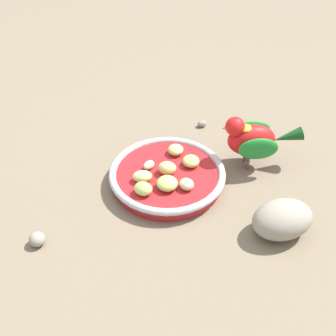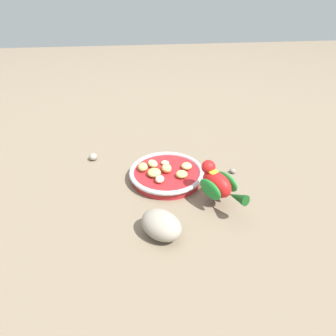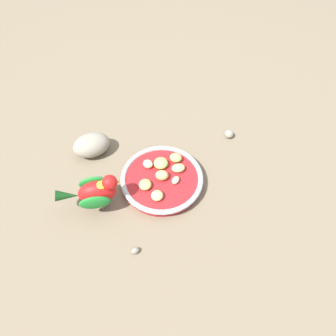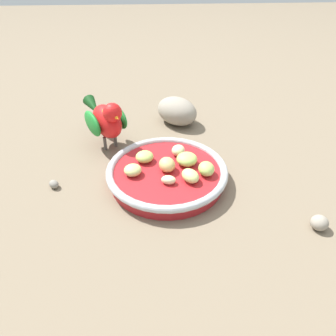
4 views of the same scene
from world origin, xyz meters
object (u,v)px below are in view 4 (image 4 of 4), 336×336
Objects in this scene: apple_piece_6 at (187,159)px; parrot at (106,119)px; rock_large at (177,111)px; apple_piece_4 at (167,165)px; apple_piece_1 at (190,176)px; apple_piece_7 at (169,180)px; apple_piece_0 at (178,150)px; apple_piece_5 at (145,157)px; pebble_1 at (54,184)px; feeding_bowl at (167,174)px; apple_piece_2 at (133,170)px; apple_piece_3 at (206,169)px; pebble_0 at (319,223)px.

parrot is (0.11, 0.16, 0.03)m from apple_piece_6.
rock_large is at bearing 0.21° from apple_piece_6.
apple_piece_1 is at bearing -128.77° from apple_piece_4.
apple_piece_6 reaches higher than apple_piece_7.
apple_piece_0 is 0.07m from apple_piece_5.
apple_piece_4 reaches higher than apple_piece_5.
apple_piece_1 is 0.04m from apple_piece_7.
pebble_1 is at bearing 91.28° from apple_piece_4.
rock_large reaches higher than apple_piece_1.
pebble_1 is at bearing 103.76° from apple_piece_0.
feeding_bowl reaches higher than pebble_1.
apple_piece_1 is at bearing -96.14° from pebble_1.
apple_piece_6 is at bearing -100.75° from apple_piece_5.
apple_piece_7 is at bearing 145.82° from apple_piece_6.
apple_piece_6 is 0.37× the size of rock_large.
apple_piece_1 is at bearing -82.38° from apple_piece_7.
apple_piece_2 is 0.91× the size of apple_piece_4.
apple_piece_3 is 0.25m from rock_large.
apple_piece_0 is 1.40× the size of pebble_1.
apple_piece_5 is 1.26× the size of pebble_0.
apple_piece_3 reaches higher than pebble_1.
apple_piece_3 is 1.68× the size of pebble_1.
apple_piece_6 is 1.44× the size of pebble_0.
apple_piece_4 is 0.04m from apple_piece_6.
apple_piece_4 reaches higher than apple_piece_7.
apple_piece_6 is at bearing -75.20° from apple_piece_2.
apple_piece_5 reaches higher than feeding_bowl.
apple_piece_3 is 0.05m from apple_piece_6.
apple_piece_3 is at bearing -72.11° from apple_piece_7.
pebble_0 is at bearing -106.33° from pebble_1.
parrot is 7.63× the size of pebble_1.
apple_piece_0 is 0.28m from pebble_0.
apple_piece_1 is at bearing -170.53° from apple_piece_0.
apple_piece_5 is 0.32× the size of rock_large.
apple_piece_4 is 0.89× the size of apple_piece_6.
apple_piece_7 is at bearing 172.16° from rock_large.
apple_piece_0 is at bearing -15.43° from apple_piece_7.
apple_piece_1 is at bearing 62.02° from pebble_0.
apple_piece_0 is 0.18× the size of parrot.
apple_piece_5 is (0.07, 0.08, -0.00)m from apple_piece_1.
apple_piece_6 reaches higher than pebble_0.
apple_piece_7 is (-0.09, 0.02, -0.00)m from apple_piece_0.
parrot is (0.15, 0.19, 0.03)m from apple_piece_3.
apple_piece_4 reaches higher than pebble_1.
apple_piece_1 is 0.04m from apple_piece_3.
apple_piece_3 is at bearing -101.36° from apple_piece_4.
feeding_bowl is 8.74× the size of apple_piece_7.
apple_piece_3 reaches higher than pebble_0.
rock_large is at bearing -9.15° from apple_piece_4.
rock_large is (0.22, 0.00, -0.00)m from apple_piece_6.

